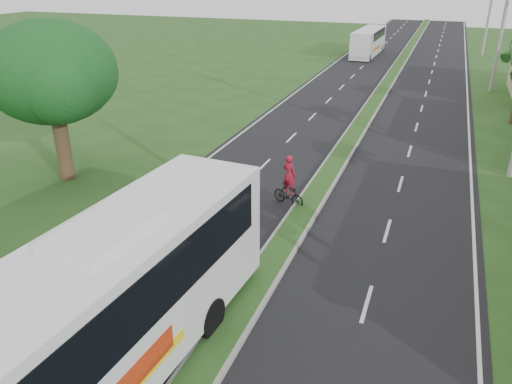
% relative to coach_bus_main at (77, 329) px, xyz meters
% --- Properties ---
extents(road_asphalt, '(14.00, 160.00, 0.02)m').
position_rel_coach_bus_main_xyz_m(road_asphalt, '(1.94, 21.36, -2.37)').
color(road_asphalt, black).
rests_on(road_asphalt, ground).
extents(median_strip, '(1.20, 160.00, 0.18)m').
position_rel_coach_bus_main_xyz_m(median_strip, '(1.94, 21.36, -2.28)').
color(median_strip, gray).
rests_on(median_strip, ground).
extents(lane_edge_left, '(0.12, 160.00, 0.01)m').
position_rel_coach_bus_main_xyz_m(lane_edge_left, '(-4.76, 21.36, -2.38)').
color(lane_edge_left, silver).
rests_on(lane_edge_left, ground).
extents(lane_edge_right, '(0.12, 160.00, 0.01)m').
position_rel_coach_bus_main_xyz_m(lane_edge_right, '(8.64, 21.36, -2.38)').
color(lane_edge_right, silver).
rests_on(lane_edge_right, ground).
extents(shade_tree, '(6.30, 6.00, 7.54)m').
position_rel_coach_bus_main_xyz_m(shade_tree, '(-10.18, 11.37, 2.65)').
color(shade_tree, '#473321').
rests_on(shade_tree, ground).
extents(utility_pole_c, '(1.60, 0.28, 11.00)m').
position_rel_coach_bus_main_xyz_m(utility_pole_c, '(10.44, 39.36, 3.30)').
color(utility_pole_c, gray).
rests_on(utility_pole_c, ground).
extents(utility_pole_d, '(1.60, 0.28, 10.50)m').
position_rel_coach_bus_main_xyz_m(utility_pole_d, '(10.44, 59.36, 3.04)').
color(utility_pole_d, gray).
rests_on(utility_pole_d, ground).
extents(coach_bus_main, '(3.66, 13.53, 4.32)m').
position_rel_coach_bus_main_xyz_m(coach_bus_main, '(0.00, 0.00, 0.00)').
color(coach_bus_main, white).
rests_on(coach_bus_main, ground).
extents(coach_bus_far, '(2.54, 10.35, 3.00)m').
position_rel_coach_bus_main_xyz_m(coach_bus_far, '(-2.26, 54.55, -0.68)').
color(coach_bus_far, white).
rests_on(coach_bus_far, ground).
extents(motorcyclist, '(1.65, 0.99, 2.32)m').
position_rel_coach_bus_main_xyz_m(motorcyclist, '(1.05, 12.27, -1.50)').
color(motorcyclist, black).
rests_on(motorcyclist, ground).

